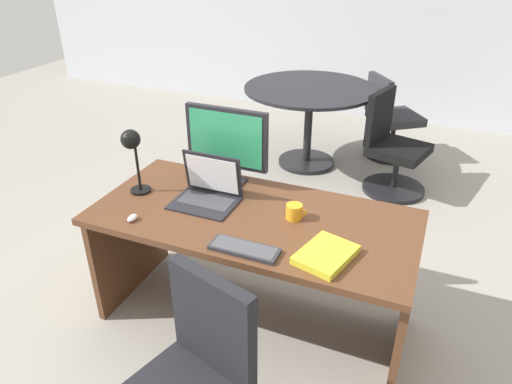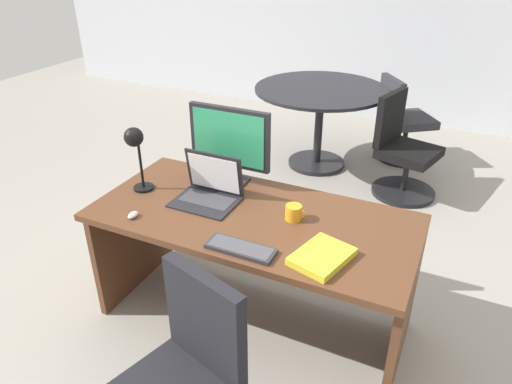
{
  "view_description": "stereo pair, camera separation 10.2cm",
  "coord_description": "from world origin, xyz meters",
  "px_view_note": "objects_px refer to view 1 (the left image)",
  "views": [
    {
      "loc": [
        0.85,
        -2.0,
        2.09
      ],
      "look_at": [
        0.0,
        0.04,
        0.87
      ],
      "focal_mm": 33.14,
      "sensor_mm": 36.0,
      "label": 1
    },
    {
      "loc": [
        0.95,
        -1.96,
        2.09
      ],
      "look_at": [
        0.0,
        0.04,
        0.87
      ],
      "focal_mm": 33.14,
      "sensor_mm": 36.0,
      "label": 2
    }
  ],
  "objects_px": {
    "coffee_mug": "(294,212)",
    "desk_lamp": "(132,148)",
    "book": "(326,255)",
    "desk": "(257,242)",
    "meeting_chair_far": "(392,153)",
    "mouse": "(132,218)",
    "meeting_table": "(309,107)",
    "monitor": "(227,140)",
    "meeting_chair_near": "(389,124)",
    "keyboard": "(244,249)",
    "laptop": "(209,186)"
  },
  "relations": [
    {
      "from": "coffee_mug",
      "to": "desk_lamp",
      "type": "bearing_deg",
      "value": -174.82
    },
    {
      "from": "desk_lamp",
      "to": "book",
      "type": "height_order",
      "value": "desk_lamp"
    },
    {
      "from": "desk",
      "to": "meeting_chair_far",
      "type": "relative_size",
      "value": 1.94
    },
    {
      "from": "desk",
      "to": "mouse",
      "type": "xyz_separation_m",
      "value": [
        -0.57,
        -0.35,
        0.22
      ]
    },
    {
      "from": "book",
      "to": "meeting_table",
      "type": "bearing_deg",
      "value": 108.46
    },
    {
      "from": "coffee_mug",
      "to": "monitor",
      "type": "bearing_deg",
      "value": 154.53
    },
    {
      "from": "desk",
      "to": "meeting_chair_near",
      "type": "relative_size",
      "value": 2.05
    },
    {
      "from": "mouse",
      "to": "coffee_mug",
      "type": "relative_size",
      "value": 0.63
    },
    {
      "from": "keyboard",
      "to": "meeting_table",
      "type": "xyz_separation_m",
      "value": [
        -0.46,
        2.6,
        -0.15
      ]
    },
    {
      "from": "laptop",
      "to": "keyboard",
      "type": "relative_size",
      "value": 1.04
    },
    {
      "from": "desk_lamp",
      "to": "meeting_chair_far",
      "type": "distance_m",
      "value": 2.49
    },
    {
      "from": "desk",
      "to": "coffee_mug",
      "type": "bearing_deg",
      "value": 0.44
    },
    {
      "from": "monitor",
      "to": "meeting_chair_near",
      "type": "relative_size",
      "value": 0.59
    },
    {
      "from": "desk",
      "to": "book",
      "type": "bearing_deg",
      "value": -30.51
    },
    {
      "from": "keyboard",
      "to": "laptop",
      "type": "bearing_deg",
      "value": 135.04
    },
    {
      "from": "coffee_mug",
      "to": "meeting_chair_near",
      "type": "xyz_separation_m",
      "value": [
        0.13,
        2.75,
        -0.44
      ]
    },
    {
      "from": "keyboard",
      "to": "meeting_chair_near",
      "type": "bearing_deg",
      "value": 85.21
    },
    {
      "from": "meeting_table",
      "to": "book",
      "type": "bearing_deg",
      "value": -71.54
    },
    {
      "from": "meeting_chair_near",
      "to": "monitor",
      "type": "bearing_deg",
      "value": -104.32
    },
    {
      "from": "laptop",
      "to": "meeting_table",
      "type": "distance_m",
      "value": 2.22
    },
    {
      "from": "meeting_table",
      "to": "meeting_chair_near",
      "type": "height_order",
      "value": "meeting_chair_near"
    },
    {
      "from": "desk",
      "to": "book",
      "type": "distance_m",
      "value": 0.58
    },
    {
      "from": "keyboard",
      "to": "meeting_chair_far",
      "type": "bearing_deg",
      "value": 80.47
    },
    {
      "from": "laptop",
      "to": "keyboard",
      "type": "distance_m",
      "value": 0.55
    },
    {
      "from": "coffee_mug",
      "to": "meeting_chair_near",
      "type": "distance_m",
      "value": 2.79
    },
    {
      "from": "laptop",
      "to": "book",
      "type": "xyz_separation_m",
      "value": [
        0.76,
        -0.29,
        -0.06
      ]
    },
    {
      "from": "meeting_chair_near",
      "to": "meeting_chair_far",
      "type": "xyz_separation_m",
      "value": [
        0.13,
        -0.76,
        0.01
      ]
    },
    {
      "from": "desk_lamp",
      "to": "coffee_mug",
      "type": "distance_m",
      "value": 0.97
    },
    {
      "from": "keyboard",
      "to": "desk_lamp",
      "type": "distance_m",
      "value": 0.9
    },
    {
      "from": "book",
      "to": "meeting_table",
      "type": "height_order",
      "value": "meeting_table"
    },
    {
      "from": "mouse",
      "to": "meeting_chair_far",
      "type": "height_order",
      "value": "meeting_chair_far"
    },
    {
      "from": "keyboard",
      "to": "meeting_table",
      "type": "bearing_deg",
      "value": 100.04
    },
    {
      "from": "laptop",
      "to": "meeting_chair_near",
      "type": "bearing_deg",
      "value": 76.62
    },
    {
      "from": "keyboard",
      "to": "meeting_chair_far",
      "type": "height_order",
      "value": "meeting_chair_far"
    },
    {
      "from": "desk_lamp",
      "to": "book",
      "type": "bearing_deg",
      "value": -9.18
    },
    {
      "from": "mouse",
      "to": "desk_lamp",
      "type": "bearing_deg",
      "value": 119.19
    },
    {
      "from": "laptop",
      "to": "coffee_mug",
      "type": "relative_size",
      "value": 3.17
    },
    {
      "from": "coffee_mug",
      "to": "mouse",
      "type": "bearing_deg",
      "value": -155.96
    },
    {
      "from": "meeting_chair_near",
      "to": "laptop",
      "type": "bearing_deg",
      "value": -103.38
    },
    {
      "from": "coffee_mug",
      "to": "meeting_chair_near",
      "type": "relative_size",
      "value": 0.13
    },
    {
      "from": "desk",
      "to": "laptop",
      "type": "relative_size",
      "value": 4.95
    },
    {
      "from": "monitor",
      "to": "book",
      "type": "bearing_deg",
      "value": -34.41
    },
    {
      "from": "book",
      "to": "coffee_mug",
      "type": "bearing_deg",
      "value": 132.0
    },
    {
      "from": "book",
      "to": "meeting_chair_far",
      "type": "height_order",
      "value": "meeting_chair_far"
    },
    {
      "from": "keyboard",
      "to": "book",
      "type": "xyz_separation_m",
      "value": [
        0.38,
        0.09,
        0.01
      ]
    },
    {
      "from": "meeting_chair_near",
      "to": "book",
      "type": "bearing_deg",
      "value": -87.86
    },
    {
      "from": "coffee_mug",
      "to": "book",
      "type": "bearing_deg",
      "value": -48.0
    },
    {
      "from": "keyboard",
      "to": "mouse",
      "type": "xyz_separation_m",
      "value": [
        -0.66,
        0.02,
        0.0
      ]
    },
    {
      "from": "laptop",
      "to": "desk_lamp",
      "type": "bearing_deg",
      "value": -166.23
    },
    {
      "from": "desk_lamp",
      "to": "meeting_chair_near",
      "type": "bearing_deg",
      "value": 69.39
    }
  ]
}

